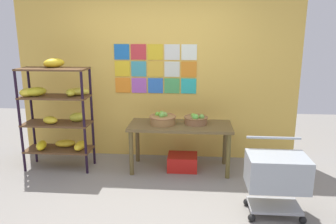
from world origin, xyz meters
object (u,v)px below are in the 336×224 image
fruit_basket_back_left (196,119)px  fruit_basket_centre (163,119)px  banana_shelf_unit (57,108)px  display_table (180,131)px  produce_crate_under_table (182,162)px  shopping_cart (277,174)px

fruit_basket_back_left → fruit_basket_centre: size_ratio=0.91×
banana_shelf_unit → display_table: 1.76m
fruit_basket_back_left → produce_crate_under_table: bearing=-162.6°
fruit_basket_back_left → produce_crate_under_table: fruit_basket_back_left is taller
display_table → shopping_cart: size_ratio=1.78×
banana_shelf_unit → display_table: (1.74, 0.07, -0.30)m
banana_shelf_unit → fruit_basket_back_left: bearing=3.8°
produce_crate_under_table → shopping_cart: size_ratio=0.52×
fruit_basket_back_left → shopping_cart: bearing=-54.0°
display_table → fruit_basket_back_left: (0.22, 0.06, 0.15)m
banana_shelf_unit → fruit_basket_back_left: 1.97m
fruit_basket_centre → banana_shelf_unit: bearing=-177.1°
banana_shelf_unit → fruit_basket_centre: banana_shelf_unit is taller
fruit_basket_back_left → shopping_cart: size_ratio=0.42×
banana_shelf_unit → shopping_cart: (2.81, -1.04, -0.42)m
fruit_basket_centre → shopping_cart: 1.75m
fruit_basket_back_left → shopping_cart: 1.47m
produce_crate_under_table → shopping_cart: shopping_cart is taller
fruit_basket_centre → display_table: bearing=-0.6°
fruit_basket_centre → fruit_basket_back_left: bearing=6.6°
banana_shelf_unit → display_table: banana_shelf_unit is taller
fruit_basket_centre → produce_crate_under_table: bearing=-0.6°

